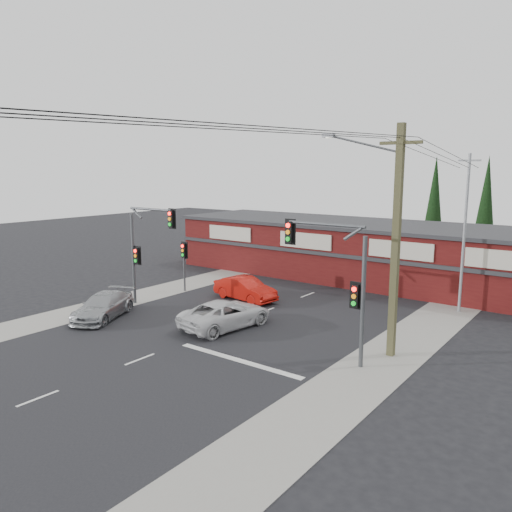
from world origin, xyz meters
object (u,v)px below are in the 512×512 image
Objects in this scene: silver_suv at (103,306)px; utility_pole at (393,234)px; red_sedan at (245,289)px; white_suv at (226,314)px; shop_building at (344,248)px.

silver_suv is 16.03m from utility_pole.
white_suv is at bearing -144.50° from red_sedan.
shop_building is (1.52, 10.35, 1.41)m from red_sedan.
red_sedan is 12.39m from utility_pole.
utility_pole is at bearing -56.24° from shop_building.
shop_building reaches higher than white_suv.
red_sedan is 10.56m from shop_building.
white_suv is 0.19× the size of shop_building.
silver_suv is at bearing -164.46° from utility_pole.
white_suv is 7.06m from silver_suv.
red_sedan is (-2.59, 4.95, 0.01)m from white_suv.
white_suv is 5.59m from red_sedan.
utility_pole is at bearing -8.70° from silver_suv.
utility_pole is (10.88, -3.65, 4.67)m from red_sedan.
red_sedan is 0.16× the size of shop_building.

